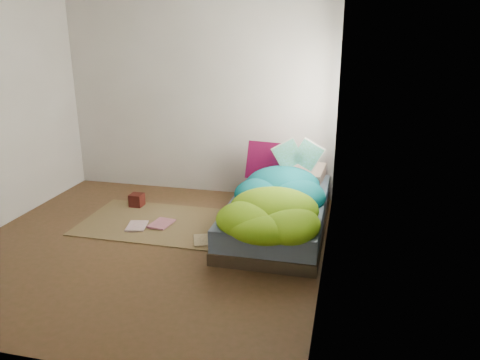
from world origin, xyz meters
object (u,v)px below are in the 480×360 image
open_book (298,146)px  wooden_box (137,200)px  pillow_magenta (266,161)px  bed (278,214)px  floor_book_a (128,226)px  floor_book_b (153,222)px

open_book → wooden_box: bearing=175.3°
pillow_magenta → open_book: size_ratio=0.96×
bed → floor_book_a: bearing=-166.8°
open_book → wooden_box: size_ratio=3.10×
floor_book_b → bed: bearing=17.3°
bed → pillow_magenta: pillow_magenta is taller
bed → wooden_box: bed is taller
open_book → floor_book_a: 2.08m
bed → pillow_magenta: 0.80m
floor_book_a → pillow_magenta: bearing=25.5°
pillow_magenta → wooden_box: (-1.52, -0.41, -0.48)m
bed → floor_book_b: (-1.37, -0.22, -0.14)m
floor_book_a → floor_book_b: size_ratio=0.97×
pillow_magenta → bed: bearing=-60.8°
open_book → floor_book_a: bearing=-165.6°
bed → open_book: 0.80m
floor_book_a → floor_book_b: floor_book_b is taller
bed → wooden_box: bearing=172.3°
floor_book_b → open_book: bearing=31.8°
pillow_magenta → wooden_box: size_ratio=2.99×
floor_book_a → floor_book_b: (0.23, 0.15, 0.00)m
pillow_magenta → open_book: (0.40, -0.21, 0.26)m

